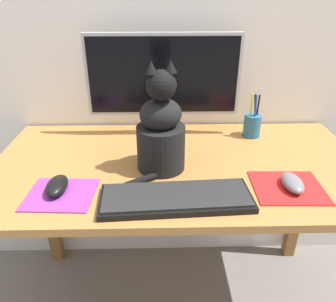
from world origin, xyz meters
TOP-DOWN VIEW (x-y plane):
  - desk at (0.00, 0.00)m, footprint 1.27×0.67m
  - monitor at (-0.05, 0.24)m, footprint 0.58×0.17m
  - keyboard at (-0.02, -0.22)m, footprint 0.43×0.18m
  - mousepad_left at (-0.35, -0.18)m, footprint 0.20×0.18m
  - mousepad_right at (0.32, -0.16)m, footprint 0.21×0.19m
  - computer_mouse_left at (-0.37, -0.17)m, footprint 0.06×0.11m
  - computer_mouse_right at (0.33, -0.17)m, footprint 0.06×0.11m
  - cat at (-0.06, -0.03)m, footprint 0.21×0.23m
  - pen_cup at (0.30, 0.21)m, footprint 0.07×0.07m

SIDE VIEW (x-z plane):
  - desk at x=0.00m, z-range 0.26..0.98m
  - mousepad_left at x=-0.35m, z-range 0.72..0.72m
  - mousepad_right at x=0.32m, z-range 0.72..0.72m
  - keyboard at x=-0.02m, z-range 0.72..0.74m
  - computer_mouse_right at x=0.33m, z-range 0.72..0.76m
  - computer_mouse_left at x=-0.37m, z-range 0.72..0.76m
  - pen_cup at x=0.30m, z-range 0.68..0.85m
  - cat at x=-0.06m, z-range 0.67..1.03m
  - monitor at x=-0.05m, z-range 0.74..1.13m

